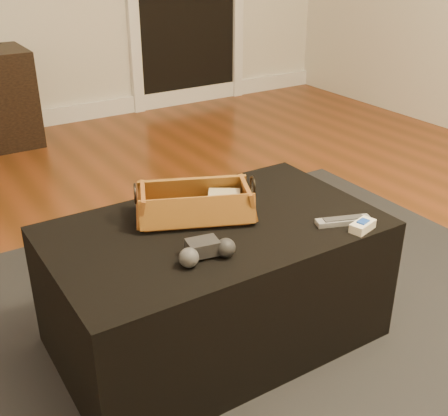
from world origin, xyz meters
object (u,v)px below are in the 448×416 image
game_controller (206,250)px  ottoman (215,283)px  tv_remote (190,213)px  silver_remote (343,221)px  cream_gadget (363,226)px  wicker_basket (195,205)px

game_controller → ottoman: bearing=51.5°
ottoman → tv_remote: 0.25m
ottoman → tv_remote: tv_remote is taller
ottoman → silver_remote: size_ratio=5.80×
game_controller → cream_gadget: 0.49m
ottoman → game_controller: size_ratio=5.98×
silver_remote → cream_gadget: cream_gadget is taller
wicker_basket → game_controller: wicker_basket is taller
silver_remote → wicker_basket: bearing=142.6°
ottoman → silver_remote: silver_remote is taller
ottoman → wicker_basket: 0.26m
ottoman → silver_remote: (0.33, -0.20, 0.22)m
wicker_basket → game_controller: (-0.10, -0.23, -0.02)m
wicker_basket → silver_remote: bearing=-37.4°
wicker_basket → silver_remote: 0.45m
cream_gadget → silver_remote: bearing=106.1°
game_controller → cream_gadget: size_ratio=1.79×
tv_remote → silver_remote: (0.38, -0.27, -0.01)m
game_controller → cream_gadget: (0.48, -0.11, -0.01)m
game_controller → silver_remote: 0.46m
silver_remote → cream_gadget: bearing=-73.9°
tv_remote → wicker_basket: 0.03m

